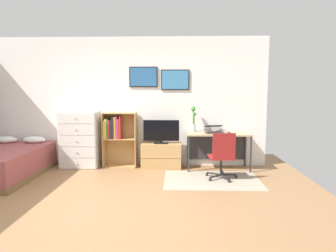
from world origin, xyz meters
The scene contains 14 objects.
ground_plane centered at (0.00, 0.00, 0.00)m, with size 7.20×7.20×0.00m, color #936B44.
wall_back_with_posters centered at (0.01, 2.43, 1.36)m, with size 6.12×0.09×2.70m.
area_rug centered at (1.82, 1.31, 0.00)m, with size 1.70×1.20×0.01m, color #9E937F.
bed centered at (-2.06, 1.37, 0.27)m, with size 1.36×2.00×0.65m.
dresser centered at (-0.83, 2.15, 0.58)m, with size 0.78×0.46×1.17m.
bookshelf centered at (-0.07, 2.22, 0.68)m, with size 0.69×0.30×1.14m.
tv_stand centered at (0.86, 2.17, 0.25)m, with size 0.82×0.41×0.51m.
television centered at (0.86, 2.15, 0.75)m, with size 0.73×0.16×0.48m.
desk centered at (2.02, 2.17, 0.60)m, with size 1.27×0.56×0.74m.
office_chair centered at (2.00, 1.33, 0.46)m, with size 0.57×0.58×0.86m.
laptop centered at (1.94, 2.17, 0.80)m, with size 0.41×0.43×0.16m.
computer_mouse centered at (2.22, 2.05, 0.76)m, with size 0.06×0.10×0.03m, color #262628.
bamboo_vase centered at (1.52, 2.25, 1.03)m, with size 0.10×0.11×0.53m.
wine_glass centered at (1.69, 1.99, 0.87)m, with size 0.07×0.07×0.18m.
Camera 1 is at (1.22, -4.04, 1.60)m, focal length 32.68 mm.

